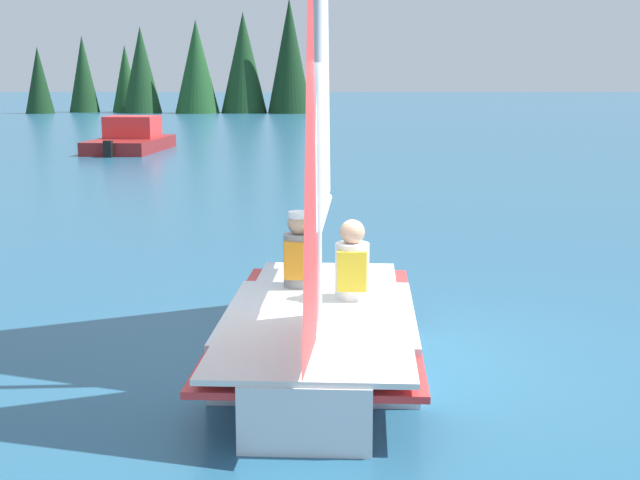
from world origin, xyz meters
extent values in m
plane|color=#235675|center=(0.00, 0.00, 0.00)|extent=(260.00, 260.00, 0.00)
cube|color=silver|center=(0.00, 0.00, 0.23)|extent=(1.65, 2.15, 0.46)
cube|color=silver|center=(-0.05, -1.49, 0.23)|extent=(0.90, 0.91, 0.46)
cube|color=silver|center=(0.05, 1.49, 0.23)|extent=(1.37, 0.92, 0.46)
cube|color=red|center=(0.00, 0.00, 0.38)|extent=(1.72, 3.79, 0.05)
cube|color=silver|center=(-0.04, -1.05, 0.48)|extent=(1.51, 1.76, 0.04)
cylinder|color=#B7B7BC|center=(0.02, 0.60, 1.19)|extent=(0.14, 2.16, 0.07)
pyramid|color=red|center=(-0.04, -1.19, 2.34)|extent=(0.09, 1.29, 3.57)
cube|color=black|center=(0.07, 1.98, 0.16)|extent=(0.03, 0.08, 0.32)
cube|color=black|center=(0.28, 0.42, 0.23)|extent=(0.25, 0.29, 0.45)
cylinder|color=white|center=(0.28, 0.42, 0.71)|extent=(0.31, 0.31, 0.50)
cube|color=yellow|center=(0.28, 0.42, 0.73)|extent=(0.27, 0.35, 0.35)
sphere|color=tan|center=(0.28, 0.42, 1.05)|extent=(0.22, 0.22, 0.22)
cube|color=black|center=(-0.21, 0.87, 0.23)|extent=(0.25, 0.29, 0.45)
cylinder|color=gray|center=(-0.21, 0.87, 0.71)|extent=(0.31, 0.31, 0.50)
cube|color=orange|center=(-0.21, 0.87, 0.73)|extent=(0.27, 0.35, 0.35)
sphere|color=tan|center=(-0.21, 0.87, 1.05)|extent=(0.22, 0.22, 0.22)
cylinder|color=white|center=(-0.21, 0.87, 1.14)|extent=(0.22, 0.22, 0.06)
cube|color=maroon|center=(-6.57, 21.57, 0.21)|extent=(2.24, 4.40, 0.42)
cube|color=red|center=(-6.55, 21.89, 0.77)|extent=(1.67, 1.60, 0.70)
cube|color=black|center=(-6.71, 19.31, 0.25)|extent=(0.25, 0.25, 0.50)
cone|color=#143319|center=(-19.23, 51.03, 2.14)|extent=(1.85, 1.85, 4.28)
cone|color=#193D1E|center=(-16.91, 53.16, 2.54)|extent=(2.02, 2.02, 5.08)
cone|color=#1E4C23|center=(-14.12, 53.42, 2.24)|extent=(1.89, 1.89, 4.47)
cone|color=#193D1E|center=(-12.71, 51.86, 2.80)|extent=(2.56, 2.56, 5.59)
cone|color=#1E4C23|center=(-9.04, 51.71, 3.01)|extent=(2.90, 2.90, 6.02)
cone|color=#193D1E|center=(-6.02, 52.27, 3.27)|extent=(3.04, 3.04, 6.54)
cone|color=#143319|center=(-2.97, 51.79, 3.68)|extent=(2.87, 2.87, 7.37)
camera|label=1|loc=(0.14, -7.25, 2.40)|focal=50.00mm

